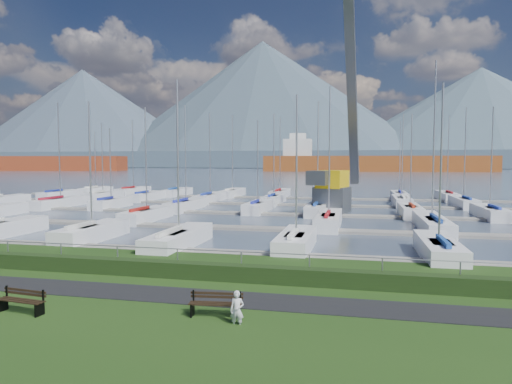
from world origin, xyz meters
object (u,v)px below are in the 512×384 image
(bench_left, at_px, (22,301))
(crane, at_px, (338,159))
(bench_right, at_px, (216,304))
(person, at_px, (237,305))

(bench_left, distance_m, crane, 36.84)
(bench_right, height_order, crane, crane)
(bench_right, relative_size, person, 1.48)
(bench_right, bearing_deg, person, -39.41)
(bench_left, height_order, crane, crane)
(person, bearing_deg, bench_right, 146.91)
(bench_left, height_order, person, person)
(bench_right, relative_size, crane, 0.08)
(bench_right, xyz_separation_m, person, (0.88, -0.58, 0.20))
(bench_left, bearing_deg, crane, 81.62)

